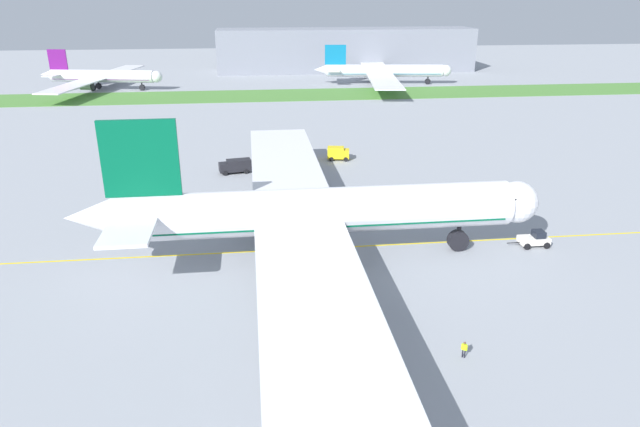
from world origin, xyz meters
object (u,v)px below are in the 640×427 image
at_px(ground_crew_marshaller_front, 343,400).
at_px(parked_airliner_far_centre, 100,76).
at_px(airliner_foreground, 310,212).
at_px(service_truck_catering_van, 235,166).
at_px(pushback_tug, 535,239).
at_px(service_truck_fuel_bowser, 289,151).
at_px(parked_airliner_far_right, 382,71).
at_px(ground_crew_wingwalker_port, 464,348).
at_px(service_truck_baggage_loader, 338,153).

height_order(ground_crew_marshaller_front, parked_airliner_far_centre, parked_airliner_far_centre).
distance_m(airliner_foreground, service_truck_catering_van, 41.03).
bearing_deg(pushback_tug, service_truck_fuel_bowser, 122.65).
relative_size(pushback_tug, service_truck_fuel_bowser, 0.91).
bearing_deg(parked_airliner_far_right, ground_crew_wingwalker_port, -99.77).
height_order(service_truck_fuel_bowser, parked_airliner_far_right, parked_airliner_far_right).
relative_size(ground_crew_wingwalker_port, ground_crew_marshaller_front, 1.02).
distance_m(pushback_tug, ground_crew_marshaller_front, 43.40).
height_order(airliner_foreground, parked_airliner_far_right, airliner_foreground).
bearing_deg(service_truck_catering_van, pushback_tug, -43.13).
height_order(pushback_tug, ground_crew_marshaller_front, pushback_tug).
distance_m(pushback_tug, service_truck_baggage_loader, 50.42).
relative_size(airliner_foreground, ground_crew_wingwalker_port, 55.49).
height_order(service_truck_catering_van, parked_airliner_far_right, parked_airliner_far_right).
xyz_separation_m(airliner_foreground, parked_airliner_far_centre, (-60.13, 145.59, -1.73)).
bearing_deg(airliner_foreground, parked_airliner_far_right, 74.10).
bearing_deg(service_truck_baggage_loader, pushback_tug, -65.74).
xyz_separation_m(ground_crew_wingwalker_port, parked_airliner_far_right, (29.43, 170.89, 3.84)).
relative_size(pushback_tug, parked_airliner_far_right, 0.07).
relative_size(airliner_foreground, service_truck_catering_van, 15.15).
bearing_deg(parked_airliner_far_right, service_truck_fuel_bowser, -112.83).
relative_size(service_truck_baggage_loader, service_truck_fuel_bowser, 0.75).
relative_size(ground_crew_marshaller_front, service_truck_baggage_loader, 0.36).
xyz_separation_m(service_truck_baggage_loader, service_truck_catering_van, (-21.10, -6.80, -0.04)).
height_order(airliner_foreground, parked_airliner_far_centre, airliner_foreground).
bearing_deg(airliner_foreground, parked_airliner_far_centre, 112.44).
bearing_deg(parked_airliner_far_centre, service_truck_catering_van, -65.00).
bearing_deg(service_truck_fuel_bowser, parked_airliner_far_right, 67.17).
height_order(pushback_tug, parked_airliner_far_right, parked_airliner_far_right).
bearing_deg(parked_airliner_far_centre, pushback_tug, -57.86).
height_order(airliner_foreground, ground_crew_wingwalker_port, airliner_foreground).
relative_size(ground_crew_marshaller_front, parked_airliner_far_right, 0.02).
distance_m(airliner_foreground, ground_crew_marshaller_front, 30.24).
bearing_deg(ground_crew_marshaller_front, service_truck_fuel_bowser, 89.60).
bearing_deg(ground_crew_marshaller_front, parked_airliner_far_right, 76.61).
bearing_deg(ground_crew_wingwalker_port, service_truck_fuel_bowser, 99.56).
distance_m(airliner_foreground, ground_crew_wingwalker_port, 27.36).
bearing_deg(service_truck_baggage_loader, service_truck_catering_van, -162.14).
bearing_deg(ground_crew_marshaller_front, ground_crew_wingwalker_port, 25.35).
xyz_separation_m(pushback_tug, service_truck_fuel_bowser, (-30.90, 48.22, 0.64)).
relative_size(service_truck_catering_van, parked_airliner_far_centre, 0.09).
height_order(ground_crew_wingwalker_port, ground_crew_marshaller_front, ground_crew_wingwalker_port).
bearing_deg(parked_airliner_far_centre, ground_crew_wingwalker_port, -66.79).
distance_m(parked_airliner_far_centre, parked_airliner_far_right, 102.06).
height_order(service_truck_catering_van, parked_airliner_far_centre, parked_airliner_far_centre).
height_order(ground_crew_marshaller_front, parked_airliner_far_right, parked_airliner_far_right).
distance_m(service_truck_baggage_loader, service_truck_catering_van, 22.16).
bearing_deg(airliner_foreground, service_truck_baggage_loader, 77.16).
height_order(pushback_tug, service_truck_catering_van, service_truck_catering_van).
bearing_deg(pushback_tug, ground_crew_wingwalker_port, -128.12).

